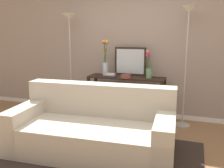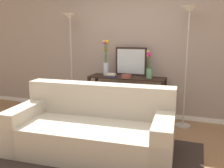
{
  "view_description": "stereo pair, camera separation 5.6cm",
  "coord_description": "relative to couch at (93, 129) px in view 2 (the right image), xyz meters",
  "views": [
    {
      "loc": [
        1.08,
        -2.6,
        1.58
      ],
      "look_at": [
        -0.14,
        0.94,
        0.81
      ],
      "focal_mm": 39.38,
      "sensor_mm": 36.0,
      "label": 1
    },
    {
      "loc": [
        1.14,
        -2.58,
        1.58
      ],
      "look_at": [
        -0.14,
        0.94,
        0.81
      ],
      "focal_mm": 39.38,
      "sensor_mm": 36.0,
      "label": 2
    }
  ],
  "objects": [
    {
      "name": "ground_plane",
      "position": [
        0.18,
        -0.29,
        -0.32
      ],
      "size": [
        16.0,
        16.0,
        0.02
      ],
      "primitive_type": "cube",
      "color": "#936B47"
    },
    {
      "name": "back_wall",
      "position": [
        0.18,
        1.75,
        1.0
      ],
      "size": [
        12.0,
        0.15,
        2.62
      ],
      "color": "white",
      "rests_on": "ground"
    },
    {
      "name": "area_rug",
      "position": [
        0.0,
        -0.17,
        -0.3
      ],
      "size": [
        2.87,
        1.74,
        0.01
      ],
      "color": "#332823",
      "rests_on": "ground"
    },
    {
      "name": "couch",
      "position": [
        0.0,
        0.0,
        0.0
      ],
      "size": [
        2.21,
        1.14,
        0.88
      ],
      "color": "#BCB29E",
      "rests_on": "ground"
    },
    {
      "name": "console_table",
      "position": [
        0.07,
        1.37,
        0.26
      ],
      "size": [
        1.4,
        0.4,
        0.81
      ],
      "color": "black",
      "rests_on": "ground"
    },
    {
      "name": "floor_lamp_left",
      "position": [
        -1.05,
        1.35,
        1.22
      ],
      "size": [
        0.28,
        0.28,
        1.95
      ],
      "color": "#B7B2A8",
      "rests_on": "ground"
    },
    {
      "name": "floor_lamp_right",
      "position": [
        1.1,
        1.35,
        1.27
      ],
      "size": [
        0.28,
        0.28,
        2.01
      ],
      "color": "#B7B2A8",
      "rests_on": "ground"
    },
    {
      "name": "wall_mirror",
      "position": [
        0.1,
        1.54,
        0.77
      ],
      "size": [
        0.59,
        0.02,
        0.53
      ],
      "color": "black",
      "rests_on": "console_table"
    },
    {
      "name": "vase_tall_flowers",
      "position": [
        -0.35,
        1.41,
        0.77
      ],
      "size": [
        0.12,
        0.12,
        0.66
      ],
      "color": "silver",
      "rests_on": "console_table"
    },
    {
      "name": "vase_short_flowers",
      "position": [
        0.48,
        1.36,
        0.7
      ],
      "size": [
        0.12,
        0.12,
        0.49
      ],
      "color": "#669E6B",
      "rests_on": "console_table"
    },
    {
      "name": "fruit_bowl",
      "position": [
        0.1,
        1.24,
        0.53
      ],
      "size": [
        0.19,
        0.19,
        0.06
      ],
      "color": "brown",
      "rests_on": "console_table"
    },
    {
      "name": "book_stack",
      "position": [
        -0.19,
        1.27,
        0.53
      ],
      "size": [
        0.19,
        0.13,
        0.06
      ],
      "color": "navy",
      "rests_on": "console_table"
    },
    {
      "name": "book_row_under_console",
      "position": [
        -0.3,
        1.37,
        -0.25
      ],
      "size": [
        0.43,
        0.18,
        0.13
      ],
      "color": "#BC3328",
      "rests_on": "ground"
    }
  ]
}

